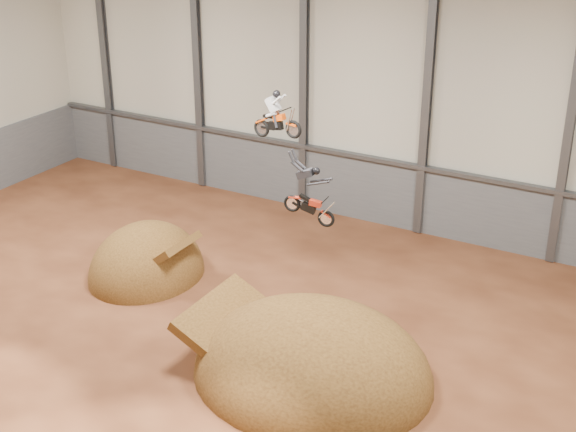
% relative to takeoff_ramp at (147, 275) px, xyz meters
% --- Properties ---
extents(floor, '(40.00, 40.00, 0.00)m').
position_rel_takeoff_ramp_xyz_m(floor, '(5.79, -4.29, 0.00)').
color(floor, '#452112').
rests_on(floor, ground).
extents(back_wall, '(40.00, 0.10, 14.00)m').
position_rel_takeoff_ramp_xyz_m(back_wall, '(5.79, 10.71, 7.00)').
color(back_wall, beige).
rests_on(back_wall, ground).
extents(lower_band_back, '(39.80, 0.18, 3.50)m').
position_rel_takeoff_ramp_xyz_m(lower_band_back, '(5.79, 10.61, 1.75)').
color(lower_band_back, '#585A60').
rests_on(lower_band_back, ground).
extents(steel_rail, '(39.80, 0.35, 0.20)m').
position_rel_takeoff_ramp_xyz_m(steel_rail, '(5.79, 10.46, 3.55)').
color(steel_rail, '#47494F').
rests_on(steel_rail, lower_band_back).
extents(steel_column_0, '(0.40, 0.36, 13.90)m').
position_rel_takeoff_ramp_xyz_m(steel_column_0, '(-10.88, 10.51, 7.00)').
color(steel_column_0, '#47494F').
rests_on(steel_column_0, ground).
extents(steel_column_1, '(0.40, 0.36, 13.90)m').
position_rel_takeoff_ramp_xyz_m(steel_column_1, '(-4.21, 10.51, 7.00)').
color(steel_column_1, '#47494F').
rests_on(steel_column_1, ground).
extents(steel_column_2, '(0.40, 0.36, 13.90)m').
position_rel_takeoff_ramp_xyz_m(steel_column_2, '(2.46, 10.51, 7.00)').
color(steel_column_2, '#47494F').
rests_on(steel_column_2, ground).
extents(steel_column_3, '(0.40, 0.36, 13.90)m').
position_rel_takeoff_ramp_xyz_m(steel_column_3, '(9.12, 10.51, 7.00)').
color(steel_column_3, '#47494F').
rests_on(steel_column_3, ground).
extents(steel_column_4, '(0.40, 0.36, 13.90)m').
position_rel_takeoff_ramp_xyz_m(steel_column_4, '(15.79, 10.51, 7.00)').
color(steel_column_4, '#47494F').
rests_on(steel_column_4, ground).
extents(takeoff_ramp, '(4.97, 5.74, 4.97)m').
position_rel_takeoff_ramp_xyz_m(takeoff_ramp, '(0.00, 0.00, 0.00)').
color(takeoff_ramp, '#3F270F').
rests_on(takeoff_ramp, ground).
extents(landing_ramp, '(9.05, 8.01, 5.22)m').
position_rel_takeoff_ramp_xyz_m(landing_ramp, '(10.25, -3.25, 0.00)').
color(landing_ramp, '#3F270F').
rests_on(landing_ramp, ground).
extents(fmx_rider_a, '(2.73, 1.19, 2.46)m').
position_rel_takeoff_ramp_xyz_m(fmx_rider_a, '(5.96, 1.79, 8.13)').
color(fmx_rider_a, '#DC4709').
extents(fmx_rider_b, '(3.35, 1.12, 3.01)m').
position_rel_takeoff_ramp_xyz_m(fmx_rider_b, '(8.71, -0.87, 6.27)').
color(fmx_rider_b, red).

